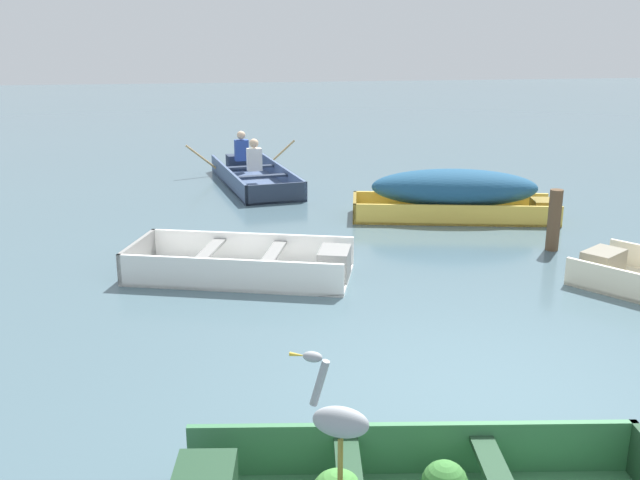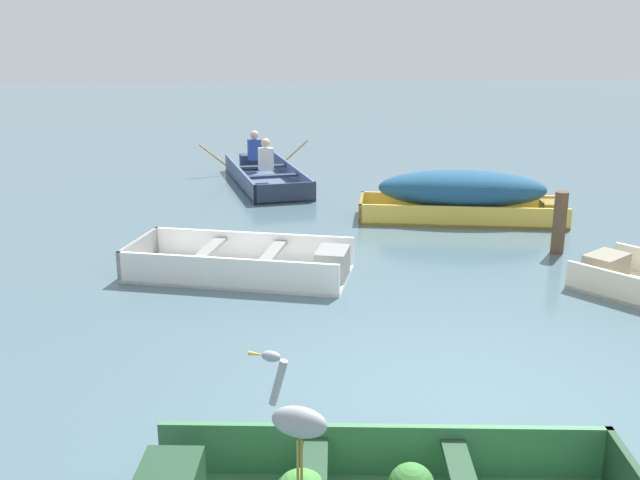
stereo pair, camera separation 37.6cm
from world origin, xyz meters
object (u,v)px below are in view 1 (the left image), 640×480
(skiff_white_mid_moored, at_px, (252,266))
(heron_on_dinghy, at_px, (338,417))
(mooring_post, at_px, (554,220))
(skiff_yellow_near_moored, at_px, (456,192))
(rowboat_slate_blue_with_crew, at_px, (252,174))

(skiff_white_mid_moored, height_order, heron_on_dinghy, heron_on_dinghy)
(skiff_white_mid_moored, bearing_deg, mooring_post, 5.25)
(heron_on_dinghy, height_order, mooring_post, heron_on_dinghy)
(skiff_yellow_near_moored, bearing_deg, skiff_white_mid_moored, -146.61)
(rowboat_slate_blue_with_crew, xyz_separation_m, mooring_post, (3.68, -5.38, 0.25))
(rowboat_slate_blue_with_crew, relative_size, mooring_post, 4.21)
(skiff_yellow_near_moored, relative_size, heron_on_dinghy, 4.02)
(rowboat_slate_blue_with_crew, bearing_deg, skiff_yellow_near_moored, -49.38)
(mooring_post, bearing_deg, skiff_white_mid_moored, -174.75)
(skiff_white_mid_moored, bearing_deg, heron_on_dinghy, -89.30)
(skiff_yellow_near_moored, height_order, mooring_post, mooring_post)
(rowboat_slate_blue_with_crew, height_order, heron_on_dinghy, heron_on_dinghy)
(skiff_white_mid_moored, xyz_separation_m, heron_on_dinghy, (0.06, -4.96, 0.73))
(skiff_white_mid_moored, relative_size, heron_on_dinghy, 3.49)
(skiff_white_mid_moored, relative_size, rowboat_slate_blue_with_crew, 0.81)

